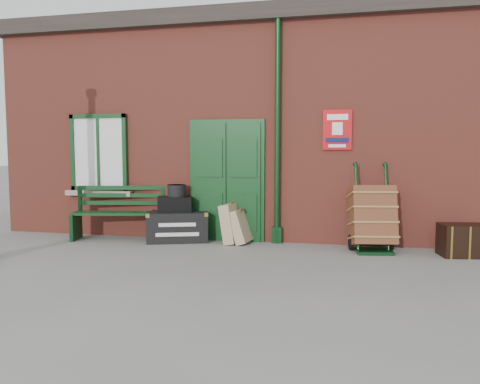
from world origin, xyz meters
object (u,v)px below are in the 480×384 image
(bench, at_px, (119,212))
(dark_trunk, at_px, (463,240))
(porter_trolley, at_px, (372,218))
(houdini_trunk, at_px, (178,226))

(bench, xyz_separation_m, dark_trunk, (6.06, -0.18, -0.27))
(bench, height_order, dark_trunk, bench)
(porter_trolley, distance_m, dark_trunk, 1.45)
(houdini_trunk, distance_m, dark_trunk, 4.91)
(bench, distance_m, dark_trunk, 6.06)
(bench, relative_size, porter_trolley, 1.21)
(porter_trolley, xyz_separation_m, dark_trunk, (1.41, -0.10, -0.31))
(bench, bearing_deg, houdini_trunk, -9.73)
(houdini_trunk, relative_size, dark_trunk, 1.56)
(houdini_trunk, bearing_deg, dark_trunk, -21.68)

